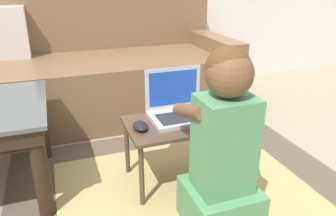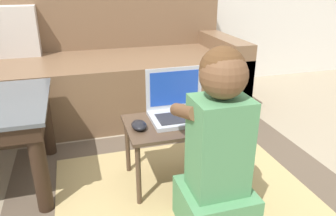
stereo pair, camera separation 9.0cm
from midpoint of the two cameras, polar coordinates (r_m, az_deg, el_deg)
ground_plane at (r=1.80m, az=0.57°, el=-11.90°), size 16.00×16.00×0.00m
area_rug at (r=1.63m, az=5.15°, el=-15.79°), size 1.69×1.52×0.01m
couch at (r=2.59m, az=-10.15°, el=5.92°), size 2.02×0.89×0.85m
laptop_desk at (r=1.63m, az=3.10°, el=-3.91°), size 0.50×0.34×0.33m
laptop at (r=1.65m, az=3.52°, el=-0.37°), size 0.30×0.23×0.24m
computer_mouse at (r=1.54m, az=-3.40°, el=-3.02°), size 0.07×0.11×0.03m
person_seated at (r=1.31m, az=10.63°, el=-7.68°), size 0.29×0.38×0.78m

